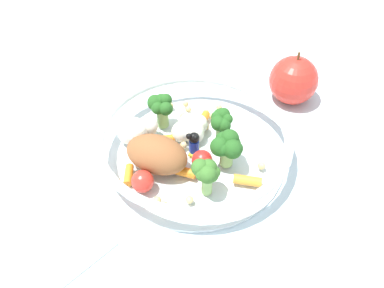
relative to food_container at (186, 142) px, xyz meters
name	(u,v)px	position (x,y,z in m)	size (l,w,h in m)	color
ground_plane	(194,157)	(0.01, 0.00, -0.03)	(2.40, 2.40, 0.00)	silver
food_container	(186,142)	(0.00, 0.00, 0.00)	(0.26, 0.26, 0.06)	white
loose_apple	(293,80)	(0.20, 0.06, 0.01)	(0.07, 0.07, 0.09)	red
folded_napkin	(39,244)	(-0.21, -0.07, -0.03)	(0.13, 0.13, 0.01)	white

